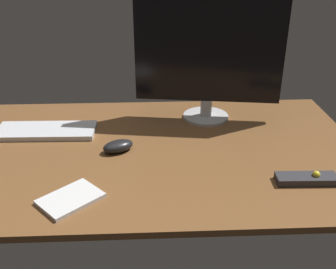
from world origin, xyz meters
TOP-DOWN VIEW (x-y plane):
  - desk at (0.00, 0.00)cm, footprint 140.00×84.00cm
  - monitor at (21.29, 24.43)cm, footprint 53.76×17.51cm
  - keyboard at (-37.83, 13.62)cm, footprint 35.25×14.22cm
  - computer_mouse at (-11.01, -1.04)cm, footprint 11.84×9.87cm
  - media_remote at (44.30, -22.24)cm, footprint 17.63×5.90cm
  - notepad at (-21.97, -28.12)cm, footprint 18.91×18.66cm

SIDE VIEW (x-z plane):
  - desk at x=0.00cm, z-range 0.00..2.00cm
  - notepad at x=-21.97cm, z-range 2.00..3.11cm
  - keyboard at x=-37.83cm, z-range 2.00..3.80cm
  - media_remote at x=44.30cm, z-range 1.34..4.96cm
  - computer_mouse at x=-11.01cm, z-range 2.00..5.69cm
  - monitor at x=21.29cm, z-range 3.57..49.69cm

